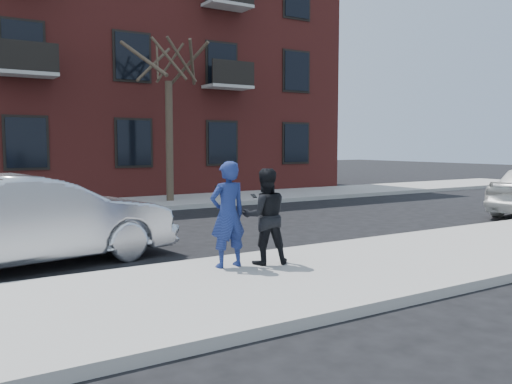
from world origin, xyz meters
TOP-DOWN VIEW (x-y plane):
  - ground at (0.00, 0.00)m, footprint 100.00×100.00m
  - near_sidewalk at (0.00, -0.25)m, footprint 50.00×3.50m
  - near_curb at (0.00, 1.55)m, footprint 50.00×0.10m
  - far_sidewalk at (0.00, 11.25)m, footprint 50.00×3.50m
  - far_curb at (0.00, 9.45)m, footprint 50.00×0.10m
  - apartment_building at (2.00, 18.00)m, footprint 24.30×10.30m
  - street_tree at (4.50, 11.00)m, footprint 3.60×3.60m
  - silver_sedan at (-1.42, 3.20)m, footprint 5.14×2.51m
  - man_hoodie at (1.11, 0.75)m, footprint 0.63×0.49m
  - man_peacoat at (1.75, 0.63)m, footprint 0.93×0.83m

SIDE VIEW (x-z plane):
  - ground at x=0.00m, z-range 0.00..0.00m
  - near_sidewalk at x=0.00m, z-range 0.00..0.15m
  - near_curb at x=0.00m, z-range 0.00..0.15m
  - far_sidewalk at x=0.00m, z-range 0.00..0.15m
  - far_curb at x=0.00m, z-range 0.00..0.15m
  - silver_sedan at x=-1.42m, z-range 0.00..1.62m
  - man_peacoat at x=1.75m, z-range 0.15..1.75m
  - man_hoodie at x=1.11m, z-range 0.15..1.88m
  - street_tree at x=4.50m, z-range 2.12..8.92m
  - apartment_building at x=2.00m, z-range 0.01..12.31m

